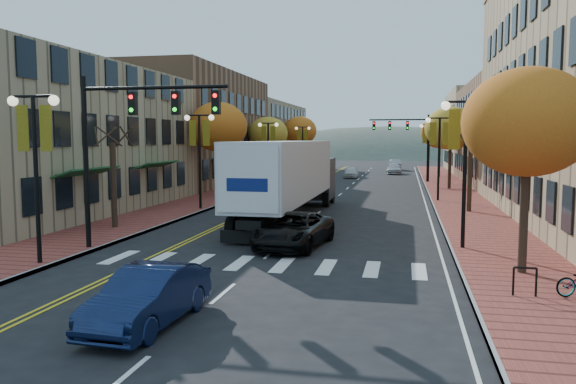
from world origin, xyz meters
The scene contains 31 objects.
ground centered at (0.00, 0.00, 0.00)m, with size 200.00×200.00×0.00m, color black.
sidewalk_left centered at (-9.00, 32.50, 0.07)m, with size 4.00×85.00×0.15m, color brown.
sidewalk_right centered at (9.00, 32.50, 0.07)m, with size 4.00×85.00×0.15m, color brown.
building_left_near centered at (-17.00, 13.00, 4.50)m, with size 12.00×22.00×9.00m, color #9E8966.
building_left_mid centered at (-17.00, 36.00, 5.50)m, with size 12.00×24.00×11.00m, color brown.
building_left_far centered at (-17.00, 61.00, 4.75)m, with size 12.00×26.00×9.50m, color #9E8966.
building_right_mid centered at (18.50, 42.00, 5.00)m, with size 15.00×24.00×10.00m, color brown.
building_right_far centered at (18.50, 64.00, 5.50)m, with size 15.00×20.00×11.00m, color #9E8966.
tree_left_a centered at (-9.00, 8.00, 2.25)m, with size 0.28×0.28×4.20m.
tree_left_b centered at (-9.00, 24.00, 5.45)m, with size 4.48×4.48×7.21m.
tree_left_c centered at (-9.00, 40.00, 5.05)m, with size 4.16×4.16×6.69m.
tree_left_d centered at (-9.00, 58.00, 5.60)m, with size 4.61×4.61×7.42m.
tree_right_a centered at (9.00, 2.00, 5.05)m, with size 4.16×4.16×6.69m.
tree_right_b centered at (9.00, 18.00, 2.25)m, with size 0.28×0.28×4.20m.
tree_right_c centered at (9.00, 34.00, 5.45)m, with size 4.48×4.48×7.21m.
tree_right_d centered at (9.00, 50.00, 5.29)m, with size 4.35×4.35×7.00m.
lamp_left_a centered at (-7.50, 0.00, 4.29)m, with size 1.96×0.36×6.05m.
lamp_left_b centered at (-7.50, 16.00, 4.29)m, with size 1.96×0.36×6.05m.
lamp_left_c centered at (-7.50, 34.00, 4.29)m, with size 1.96×0.36×6.05m.
lamp_left_d centered at (-7.50, 52.00, 4.29)m, with size 1.96×0.36×6.05m.
lamp_right_a centered at (7.50, 6.00, 4.29)m, with size 1.96×0.36×6.05m.
lamp_right_b centered at (7.50, 24.00, 4.29)m, with size 1.96×0.36×6.05m.
lamp_right_c centered at (7.50, 42.00, 4.29)m, with size 1.96×0.36×6.05m.
traffic_mast_near centered at (-5.48, 3.00, 4.92)m, with size 6.10×0.35×7.00m.
traffic_mast_far centered at (5.48, 42.00, 4.92)m, with size 6.10×0.34×7.00m.
semi_truck centered at (-1.14, 13.41, 2.57)m, with size 2.95×17.64×4.40m.
navy_sedan centered at (-0.89, -5.03, 0.71)m, with size 1.50×4.31×1.42m, color #0D1737.
black_suv centered at (0.63, 5.41, 0.72)m, with size 2.40×5.20×1.44m, color black.
car_far_white centered at (-0.97, 47.85, 0.64)m, with size 1.52×3.77×1.29m, color silver.
car_far_silver centered at (3.75, 56.31, 0.66)m, with size 1.86×4.57×1.33m, color #ADADB5.
car_far_oncoming centered at (3.73, 65.37, 0.77)m, with size 1.64×4.70×1.55m, color #AFAFB7.
Camera 1 is at (5.17, -17.38, 4.53)m, focal length 35.00 mm.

